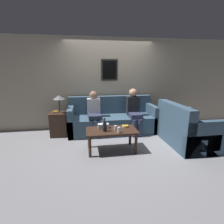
{
  "coord_description": "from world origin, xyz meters",
  "views": [
    {
      "loc": [
        -0.78,
        -4.12,
        1.72
      ],
      "look_at": [
        -0.1,
        -0.08,
        0.71
      ],
      "focal_mm": 28.0,
      "sensor_mm": 36.0,
      "label": 1
    }
  ],
  "objects_px": {
    "couch_side": "(186,130)",
    "wine_bottle": "(105,126)",
    "coffee_table": "(112,133)",
    "drinking_glass": "(115,128)",
    "person_left": "(94,111)",
    "person_right": "(134,109)",
    "couch_main": "(112,120)"
  },
  "relations": [
    {
      "from": "person_left",
      "to": "wine_bottle",
      "type": "bearing_deg",
      "value": -82.51
    },
    {
      "from": "person_right",
      "to": "couch_side",
      "type": "bearing_deg",
      "value": -43.71
    },
    {
      "from": "couch_main",
      "to": "coffee_table",
      "type": "distance_m",
      "value": 1.23
    },
    {
      "from": "person_left",
      "to": "person_right",
      "type": "height_order",
      "value": "person_right"
    },
    {
      "from": "wine_bottle",
      "to": "person_right",
      "type": "height_order",
      "value": "person_right"
    },
    {
      "from": "coffee_table",
      "to": "drinking_glass",
      "type": "bearing_deg",
      "value": -9.79
    },
    {
      "from": "couch_side",
      "to": "drinking_glass",
      "type": "distance_m",
      "value": 1.69
    },
    {
      "from": "couch_side",
      "to": "person_right",
      "type": "distance_m",
      "value": 1.4
    },
    {
      "from": "couch_side",
      "to": "wine_bottle",
      "type": "xyz_separation_m",
      "value": [
        -1.91,
        -0.11,
        0.24
      ]
    },
    {
      "from": "couch_side",
      "to": "person_left",
      "type": "bearing_deg",
      "value": 64.2
    },
    {
      "from": "drinking_glass",
      "to": "person_left",
      "type": "distance_m",
      "value": 1.13
    },
    {
      "from": "couch_main",
      "to": "person_right",
      "type": "xyz_separation_m",
      "value": [
        0.57,
        -0.22,
        0.34
      ]
    },
    {
      "from": "couch_main",
      "to": "coffee_table",
      "type": "bearing_deg",
      "value": -99.86
    },
    {
      "from": "couch_main",
      "to": "person_right",
      "type": "height_order",
      "value": "person_right"
    },
    {
      "from": "coffee_table",
      "to": "drinking_glass",
      "type": "distance_m",
      "value": 0.14
    },
    {
      "from": "wine_bottle",
      "to": "couch_main",
      "type": "bearing_deg",
      "value": 74.04
    },
    {
      "from": "couch_side",
      "to": "drinking_glass",
      "type": "relative_size",
      "value": 14.76
    },
    {
      "from": "person_left",
      "to": "person_right",
      "type": "relative_size",
      "value": 0.96
    },
    {
      "from": "couch_side",
      "to": "person_right",
      "type": "bearing_deg",
      "value": 46.29
    },
    {
      "from": "couch_main",
      "to": "wine_bottle",
      "type": "xyz_separation_m",
      "value": [
        -0.36,
        -1.27,
        0.25
      ]
    },
    {
      "from": "person_left",
      "to": "person_right",
      "type": "distance_m",
      "value": 1.08
    },
    {
      "from": "coffee_table",
      "to": "wine_bottle",
      "type": "xyz_separation_m",
      "value": [
        -0.15,
        -0.06,
        0.17
      ]
    },
    {
      "from": "couch_side",
      "to": "wine_bottle",
      "type": "bearing_deg",
      "value": 93.39
    },
    {
      "from": "wine_bottle",
      "to": "person_right",
      "type": "xyz_separation_m",
      "value": [
        0.93,
        1.05,
        0.09
      ]
    },
    {
      "from": "person_left",
      "to": "person_right",
      "type": "xyz_separation_m",
      "value": [
        1.08,
        -0.06,
        0.03
      ]
    },
    {
      "from": "couch_main",
      "to": "drinking_glass",
      "type": "bearing_deg",
      "value": -95.97
    },
    {
      "from": "couch_side",
      "to": "wine_bottle",
      "type": "height_order",
      "value": "couch_side"
    },
    {
      "from": "person_left",
      "to": "drinking_glass",
      "type": "bearing_deg",
      "value": -70.23
    },
    {
      "from": "couch_main",
      "to": "person_left",
      "type": "bearing_deg",
      "value": -162.37
    },
    {
      "from": "coffee_table",
      "to": "person_left",
      "type": "distance_m",
      "value": 1.11
    },
    {
      "from": "coffee_table",
      "to": "drinking_glass",
      "type": "height_order",
      "value": "drinking_glass"
    },
    {
      "from": "wine_bottle",
      "to": "person_left",
      "type": "xyz_separation_m",
      "value": [
        -0.15,
        1.11,
        0.06
      ]
    }
  ]
}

